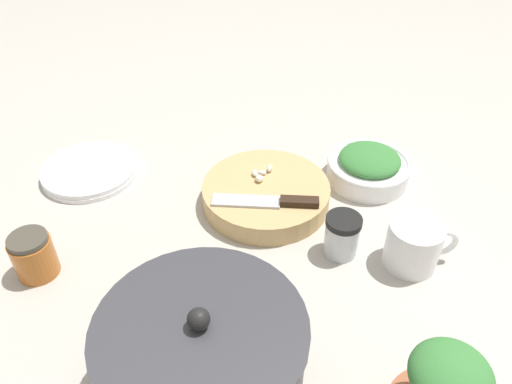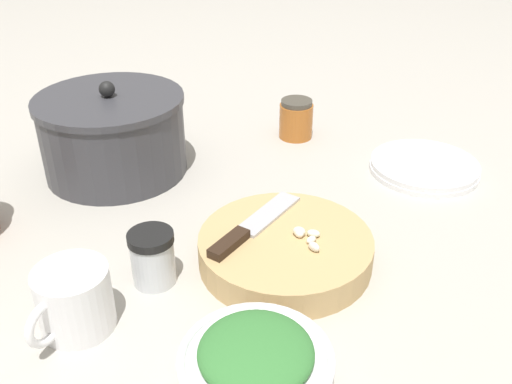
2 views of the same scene
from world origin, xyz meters
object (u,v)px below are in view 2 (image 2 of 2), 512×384
(herb_bowl, at_px, (256,364))
(plate_stack, at_px, (424,167))
(garlic_cloves, at_px, (307,236))
(spice_jar, at_px, (153,257))
(cutting_board, at_px, (285,250))
(stock_pot, at_px, (113,135))
(coffee_mug, at_px, (73,300))
(chef_knife, at_px, (250,227))
(honey_jar, at_px, (296,119))

(herb_bowl, height_order, plate_stack, herb_bowl)
(garlic_cloves, relative_size, plate_stack, 0.28)
(garlic_cloves, bearing_deg, spice_jar, 137.11)
(cutting_board, height_order, stock_pot, stock_pot)
(herb_bowl, bearing_deg, plate_stack, 5.09)
(garlic_cloves, bearing_deg, stock_pot, 86.46)
(coffee_mug, bearing_deg, cutting_board, -26.25)
(chef_knife, bearing_deg, spice_jar, -120.71)
(cutting_board, bearing_deg, herb_bowl, -153.40)
(coffee_mug, xyz_separation_m, stock_pot, (0.31, 0.28, 0.03))
(chef_knife, distance_m, spice_jar, 0.15)
(garlic_cloves, bearing_deg, chef_knife, 110.23)
(cutting_board, xyz_separation_m, spice_jar, (-0.14, 0.12, 0.02))
(plate_stack, bearing_deg, honey_jar, 93.61)
(coffee_mug, distance_m, stock_pot, 0.41)
(cutting_board, height_order, spice_jar, spice_jar)
(cutting_board, xyz_separation_m, stock_pot, (0.04, 0.41, 0.05))
(spice_jar, xyz_separation_m, coffee_mug, (-0.12, 0.01, 0.00))
(chef_knife, xyz_separation_m, spice_jar, (-0.13, 0.07, -0.01))
(coffee_mug, bearing_deg, honey_jar, 8.64)
(cutting_board, distance_m, chef_knife, 0.06)
(herb_bowl, bearing_deg, cutting_board, 26.60)
(herb_bowl, distance_m, stock_pot, 0.57)
(garlic_cloves, distance_m, plate_stack, 0.37)
(spice_jar, xyz_separation_m, honey_jar, (0.51, 0.11, -0.00))
(cutting_board, relative_size, herb_bowl, 1.45)
(cutting_board, bearing_deg, spice_jar, 140.42)
(cutting_board, distance_m, spice_jar, 0.19)
(herb_bowl, xyz_separation_m, coffee_mug, (-0.06, 0.23, 0.01))
(plate_stack, bearing_deg, coffee_mug, 164.43)
(spice_jar, relative_size, honey_jar, 0.97)
(chef_knife, distance_m, plate_stack, 0.41)
(herb_bowl, distance_m, coffee_mug, 0.24)
(spice_jar, bearing_deg, honey_jar, 11.90)
(herb_bowl, relative_size, spice_jar, 2.19)
(chef_knife, bearing_deg, coffee_mug, -110.47)
(garlic_cloves, relative_size, coffee_mug, 0.46)
(garlic_cloves, height_order, spice_jar, spice_jar)
(honey_jar, bearing_deg, garlic_cloves, -144.31)
(spice_jar, bearing_deg, herb_bowl, -105.03)
(chef_knife, distance_m, garlic_cloves, 0.08)
(garlic_cloves, xyz_separation_m, spice_jar, (-0.16, 0.15, -0.01))
(chef_knife, relative_size, honey_jar, 2.47)
(spice_jar, height_order, coffee_mug, coffee_mug)
(coffee_mug, bearing_deg, spice_jar, -5.45)
(garlic_cloves, height_order, coffee_mug, coffee_mug)
(garlic_cloves, distance_m, coffee_mug, 0.32)
(plate_stack, height_order, honey_jar, honey_jar)
(chef_knife, bearing_deg, plate_stack, 73.06)
(coffee_mug, height_order, honey_jar, coffee_mug)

